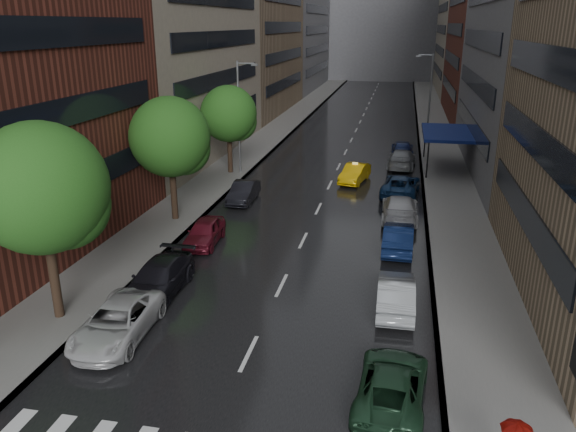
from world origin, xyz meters
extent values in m
plane|color=gray|center=(0.00, 0.00, 0.00)|extent=(220.00, 220.00, 0.00)
cube|color=black|center=(0.00, 50.00, 0.01)|extent=(14.00, 140.00, 0.01)
cube|color=gray|center=(-9.00, 50.00, 0.07)|extent=(4.00, 140.00, 0.15)
cube|color=gray|center=(9.00, 50.00, 0.07)|extent=(4.00, 140.00, 0.15)
cube|color=#937A5B|center=(-15.00, 64.00, 11.00)|extent=(8.00, 28.00, 22.00)
cube|color=slate|center=(15.00, 36.00, 12.00)|extent=(8.00, 28.00, 24.00)
cube|color=gray|center=(15.00, 94.00, 14.00)|extent=(8.00, 32.00, 28.00)
cube|color=slate|center=(0.00, 118.00, 16.00)|extent=(40.00, 14.00, 32.00)
cylinder|color=#382619|center=(-8.60, 5.00, 2.32)|extent=(0.40, 0.40, 4.64)
sphere|color=#1E5116|center=(-8.60, 5.00, 5.80)|extent=(5.30, 5.30, 5.30)
cylinder|color=#382619|center=(-8.60, 17.84, 2.16)|extent=(0.40, 0.40, 4.31)
sphere|color=#1E5116|center=(-8.60, 17.84, 5.39)|extent=(4.93, 4.93, 4.93)
cylinder|color=#382619|center=(-8.60, 29.84, 2.00)|extent=(0.40, 0.40, 4.00)
sphere|color=#1E5116|center=(-8.60, 29.84, 5.00)|extent=(4.57, 4.57, 4.57)
imported|color=yellow|center=(1.80, 29.25, 0.72)|extent=(2.34, 4.57, 1.44)
imported|color=silver|center=(-5.40, 4.07, 0.72)|extent=(2.60, 5.27, 1.44)
imported|color=black|center=(-5.40, 8.07, 0.76)|extent=(2.13, 5.22, 1.51)
imported|color=maroon|center=(-5.40, 14.40, 0.71)|extent=(1.90, 4.26, 1.42)
imported|color=black|center=(-5.40, 22.52, 0.71)|extent=(1.57, 4.32, 1.41)
imported|color=#1A3A24|center=(5.40, 2.17, 0.67)|extent=(2.54, 4.93, 1.33)
imported|color=#A5AAAE|center=(5.40, 8.70, 0.75)|extent=(1.65, 4.57, 1.50)
imported|color=#0E1C43|center=(5.40, 15.62, 0.76)|extent=(1.70, 4.65, 1.52)
imported|color=#A7A8AC|center=(5.40, 20.77, 0.79)|extent=(2.32, 5.50, 1.58)
imported|color=#10274A|center=(5.40, 26.44, 0.75)|extent=(2.99, 5.59, 1.49)
imported|color=gray|center=(5.40, 34.76, 0.79)|extent=(2.62, 5.62, 1.59)
imported|color=#0E1A45|center=(5.40, 39.32, 0.71)|extent=(2.06, 4.93, 1.42)
cylinder|color=gray|center=(-7.80, 30.00, 4.65)|extent=(0.18, 0.18, 9.00)
cube|color=gray|center=(-6.40, 30.00, 8.85)|extent=(0.50, 0.22, 0.16)
cylinder|color=gray|center=(7.80, 45.00, 4.65)|extent=(0.18, 0.18, 9.00)
cube|color=gray|center=(6.40, 45.00, 8.85)|extent=(0.50, 0.22, 0.16)
cube|color=navy|center=(9.00, 35.00, 3.15)|extent=(4.00, 8.00, 0.25)
cylinder|color=black|center=(7.40, 31.20, 1.65)|extent=(0.12, 0.12, 3.00)
cylinder|color=black|center=(7.40, 38.80, 1.65)|extent=(0.12, 0.12, 3.00)
camera|label=1|loc=(5.14, -13.86, 11.95)|focal=35.00mm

